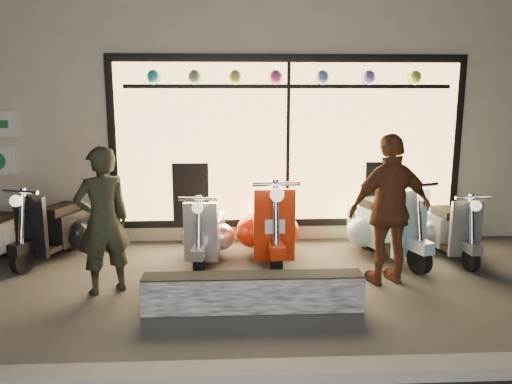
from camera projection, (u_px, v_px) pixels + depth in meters
ground at (238, 287)px, 6.01m from camera, size 40.00×40.00×0.00m
kerb at (242, 374)px, 4.04m from camera, size 40.00×0.25×0.12m
shop_building at (234, 103)px, 10.49m from camera, size 10.20×6.23×4.20m
graffiti_barrier at (253, 292)px, 5.34m from camera, size 2.35×0.28×0.40m
scooter_silver at (207, 232)px, 6.95m from camera, size 0.52×1.37×0.98m
scooter_red at (269, 226)px, 6.99m from camera, size 0.55×1.64×1.18m
scooter_black at (59, 227)px, 7.12m from camera, size 0.78×1.44×1.04m
scooter_blue at (382, 225)px, 7.12m from camera, size 0.85×1.56×1.12m
scooter_grey at (447, 229)px, 7.16m from camera, size 0.46×1.33×0.95m
man at (103, 221)px, 5.71m from camera, size 0.75×0.67×1.72m
woman at (390, 210)px, 5.99m from camera, size 1.15×0.68×1.84m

